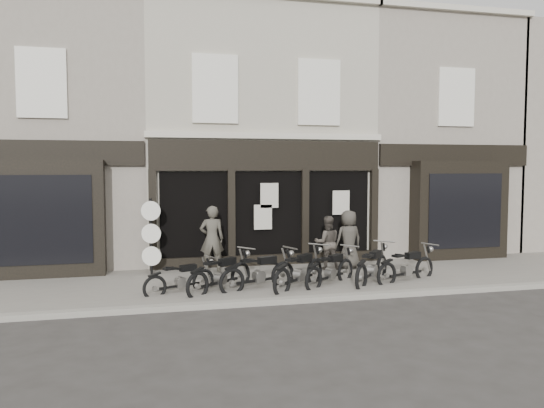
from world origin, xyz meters
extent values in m
plane|color=#2D2B28|center=(0.00, 0.00, 0.00)|extent=(90.00, 90.00, 0.00)
cube|color=slate|center=(0.00, 0.90, 0.06)|extent=(30.00, 4.20, 0.12)
cube|color=gray|center=(0.00, -1.25, 0.07)|extent=(30.00, 0.25, 0.13)
cube|color=#A19C8A|center=(0.00, 6.00, 4.10)|extent=(7.20, 6.00, 8.20)
cube|color=black|center=(0.00, 2.92, 3.45)|extent=(7.10, 0.18, 0.90)
cube|color=black|center=(0.00, 2.98, 1.50)|extent=(6.50, 0.10, 2.95)
cube|color=black|center=(0.00, 2.91, 0.22)|extent=(7.10, 0.20, 0.44)
cube|color=beige|center=(0.00, 2.95, 4.05)|extent=(7.30, 0.22, 0.18)
cube|color=silver|center=(-1.60, 2.95, 5.40)|extent=(1.35, 0.12, 2.00)
cube|color=black|center=(-1.60, 2.98, 5.40)|extent=(1.05, 0.06, 1.70)
cube|color=silver|center=(1.60, 2.95, 5.40)|extent=(1.35, 0.12, 2.00)
cube|color=black|center=(1.60, 2.98, 5.40)|extent=(1.05, 0.06, 1.70)
cube|color=black|center=(-3.45, 2.90, 1.55)|extent=(0.22, 0.22, 3.00)
cube|color=black|center=(-1.15, 2.90, 1.55)|extent=(0.22, 0.22, 3.00)
cube|color=black|center=(1.15, 2.90, 1.55)|extent=(0.22, 0.22, 3.00)
cube|color=black|center=(3.45, 2.90, 1.55)|extent=(0.22, 0.22, 3.00)
cube|color=beige|center=(0.00, 2.80, 2.25)|extent=(0.55, 0.04, 0.75)
cube|color=beige|center=(2.30, 2.80, 2.00)|extent=(0.55, 0.04, 0.75)
cube|color=beige|center=(-0.20, 2.80, 1.60)|extent=(0.55, 0.04, 0.75)
cube|color=gray|center=(-6.35, 6.00, 4.10)|extent=(5.50, 6.00, 8.20)
cube|color=black|center=(-6.35, 2.65, 1.70)|extent=(3.20, 0.70, 3.20)
cube|color=black|center=(-6.35, 2.30, 1.70)|extent=(2.60, 0.06, 2.40)
cube|color=black|center=(-6.35, 2.95, 3.50)|extent=(5.40, 0.16, 0.70)
cube|color=silver|center=(-6.35, 2.96, 5.40)|extent=(1.30, 0.10, 1.90)
cube|color=black|center=(-6.35, 2.99, 5.40)|extent=(1.00, 0.06, 1.60)
cube|color=gray|center=(6.35, 6.00, 4.10)|extent=(5.50, 6.00, 8.20)
cube|color=black|center=(6.35, 2.65, 1.70)|extent=(3.20, 0.70, 3.20)
cube|color=black|center=(6.35, 2.30, 1.70)|extent=(2.60, 0.06, 2.40)
cube|color=black|center=(6.35, 2.95, 3.50)|extent=(5.40, 0.16, 0.70)
cube|color=silver|center=(6.35, 2.96, 5.40)|extent=(1.30, 0.10, 1.90)
cube|color=black|center=(6.35, 2.99, 5.40)|extent=(1.00, 0.06, 1.60)
cube|color=beige|center=(6.35, 2.98, 8.25)|extent=(5.60, 0.30, 0.18)
torus|color=black|center=(-2.28, 0.23, 0.30)|extent=(0.59, 0.31, 0.60)
torus|color=black|center=(-3.47, -0.27, 0.30)|extent=(0.59, 0.31, 0.60)
cube|color=black|center=(-2.88, -0.02, 0.26)|extent=(0.99, 0.45, 0.05)
cube|color=gray|center=(-2.86, -0.01, 0.33)|extent=(0.26, 0.23, 0.23)
cube|color=black|center=(-2.66, 0.07, 0.67)|extent=(0.43, 0.30, 0.15)
cube|color=black|center=(-3.12, -0.13, 0.70)|extent=(0.31, 0.27, 0.05)
cylinder|color=gray|center=(-2.10, 0.30, 0.88)|extent=(0.23, 0.49, 0.03)
torus|color=black|center=(-1.32, 0.39, 0.35)|extent=(0.61, 0.51, 0.70)
torus|color=black|center=(-2.50, -0.53, 0.35)|extent=(0.61, 0.51, 0.70)
cube|color=black|center=(-1.91, -0.07, 0.31)|extent=(1.00, 0.80, 0.06)
cube|color=gray|center=(-1.89, -0.06, 0.39)|extent=(0.31, 0.30, 0.27)
cube|color=black|center=(-1.70, 0.10, 0.78)|extent=(0.48, 0.43, 0.18)
cube|color=black|center=(-2.16, -0.26, 0.82)|extent=(0.37, 0.35, 0.06)
cylinder|color=gray|center=(-1.14, 0.53, 1.03)|extent=(0.40, 0.49, 0.04)
torus|color=black|center=(-0.26, 0.21, 0.35)|extent=(0.69, 0.34, 0.71)
torus|color=black|center=(-1.66, -0.34, 0.35)|extent=(0.69, 0.34, 0.71)
cube|color=black|center=(-0.96, -0.07, 0.31)|extent=(1.17, 0.50, 0.06)
cube|color=gray|center=(-0.94, -0.06, 0.39)|extent=(0.30, 0.27, 0.27)
cube|color=black|center=(-0.71, 0.03, 0.78)|extent=(0.51, 0.34, 0.18)
cube|color=black|center=(-1.25, -0.18, 0.83)|extent=(0.37, 0.31, 0.06)
cylinder|color=gray|center=(-0.04, 0.29, 1.03)|extent=(0.25, 0.58, 0.04)
torus|color=black|center=(0.63, 0.34, 0.36)|extent=(0.60, 0.56, 0.72)
torus|color=black|center=(-0.51, -0.69, 0.36)|extent=(0.60, 0.56, 0.72)
cube|color=black|center=(0.06, -0.17, 0.31)|extent=(0.97, 0.89, 0.06)
cube|color=gray|center=(0.08, -0.16, 0.40)|extent=(0.32, 0.31, 0.28)
cube|color=black|center=(0.27, 0.01, 0.80)|extent=(0.48, 0.46, 0.18)
cube|color=black|center=(-0.18, -0.39, 0.85)|extent=(0.38, 0.37, 0.06)
cylinder|color=gray|center=(0.81, 0.50, 1.06)|extent=(0.44, 0.48, 0.04)
torus|color=black|center=(1.51, 0.39, 0.33)|extent=(0.60, 0.48, 0.68)
torus|color=black|center=(0.35, -0.47, 0.33)|extent=(0.60, 0.48, 0.68)
cube|color=black|center=(0.93, -0.04, 0.29)|extent=(0.98, 0.74, 0.06)
cube|color=gray|center=(0.95, -0.03, 0.37)|extent=(0.30, 0.29, 0.26)
cube|color=black|center=(1.14, 0.12, 0.75)|extent=(0.47, 0.41, 0.17)
cube|color=black|center=(0.69, -0.22, 0.79)|extent=(0.36, 0.34, 0.06)
cylinder|color=gray|center=(1.69, 0.52, 0.99)|extent=(0.37, 0.49, 0.04)
torus|color=black|center=(2.61, 0.50, 0.36)|extent=(0.57, 0.59, 0.72)
torus|color=black|center=(1.55, -0.62, 0.36)|extent=(0.57, 0.59, 0.72)
cube|color=black|center=(2.08, -0.06, 0.31)|extent=(0.91, 0.95, 0.06)
cube|color=gray|center=(2.09, -0.05, 0.40)|extent=(0.31, 0.32, 0.28)
cube|color=black|center=(2.27, 0.14, 0.80)|extent=(0.47, 0.48, 0.18)
cube|color=black|center=(1.86, -0.29, 0.85)|extent=(0.37, 0.38, 0.06)
cylinder|color=gray|center=(2.77, 0.66, 1.06)|extent=(0.47, 0.45, 0.04)
torus|color=black|center=(3.70, 0.14, 0.34)|extent=(0.67, 0.33, 0.69)
torus|color=black|center=(2.34, -0.39, 0.34)|extent=(0.67, 0.33, 0.69)
cube|color=black|center=(3.02, -0.13, 0.30)|extent=(1.14, 0.48, 0.06)
cube|color=gray|center=(3.04, -0.12, 0.38)|extent=(0.29, 0.26, 0.26)
cube|color=black|center=(3.27, -0.03, 0.76)|extent=(0.49, 0.33, 0.17)
cube|color=black|center=(2.74, -0.24, 0.80)|extent=(0.36, 0.30, 0.06)
cylinder|color=gray|center=(3.91, 0.22, 1.00)|extent=(0.25, 0.56, 0.04)
imported|color=#454239|center=(-1.82, 2.23, 1.07)|extent=(0.70, 0.47, 1.89)
imported|color=#443E37|center=(1.52, 1.84, 0.90)|extent=(0.85, 0.71, 1.56)
imported|color=#393630|center=(2.16, 1.79, 0.98)|extent=(0.92, 0.68, 1.72)
cylinder|color=black|center=(-3.51, 2.29, 0.03)|extent=(0.35, 0.35, 0.06)
cylinder|color=black|center=(-3.51, 2.29, 1.12)|extent=(0.07, 0.07, 2.24)
cylinder|color=black|center=(-3.51, 2.26, 1.90)|extent=(0.54, 0.16, 0.55)
cylinder|color=silver|center=(-3.51, 2.23, 1.90)|extent=(0.53, 0.13, 0.55)
cylinder|color=black|center=(-3.51, 2.26, 1.27)|extent=(0.54, 0.16, 0.55)
cylinder|color=silver|center=(-3.51, 2.23, 1.27)|extent=(0.53, 0.13, 0.55)
cylinder|color=black|center=(-3.51, 2.26, 0.63)|extent=(0.54, 0.16, 0.55)
cylinder|color=silver|center=(-3.51, 2.23, 0.63)|extent=(0.53, 0.13, 0.55)
camera|label=1|loc=(-3.64, -12.74, 3.11)|focal=35.00mm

